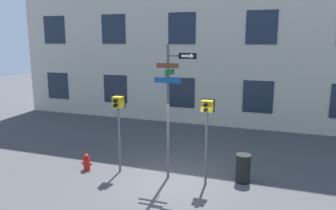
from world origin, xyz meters
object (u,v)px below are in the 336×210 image
(street_sign_pole, at_px, (170,100))
(pedestrian_signal_right, at_px, (207,119))
(fire_hydrant, at_px, (87,162))
(pedestrian_signal_left, at_px, (118,113))
(trash_bin, at_px, (243,168))

(street_sign_pole, relative_size, pedestrian_signal_right, 1.60)
(fire_hydrant, bearing_deg, pedestrian_signal_right, 3.85)
(pedestrian_signal_right, xyz_separation_m, fire_hydrant, (-4.16, -0.28, -1.84))
(pedestrian_signal_left, bearing_deg, trash_bin, 7.75)
(pedestrian_signal_left, height_order, fire_hydrant, pedestrian_signal_left)
(pedestrian_signal_left, bearing_deg, pedestrian_signal_right, 0.00)
(fire_hydrant, bearing_deg, street_sign_pole, 6.75)
(street_sign_pole, xyz_separation_m, pedestrian_signal_left, (-1.81, -0.07, -0.52))
(street_sign_pole, height_order, trash_bin, street_sign_pole)
(fire_hydrant, xyz_separation_m, trash_bin, (5.25, 0.84, 0.18))
(street_sign_pole, distance_m, pedestrian_signal_right, 1.30)
(fire_hydrant, bearing_deg, trash_bin, 9.06)
(street_sign_pole, distance_m, fire_hydrant, 3.77)
(street_sign_pole, distance_m, trash_bin, 3.18)
(fire_hydrant, distance_m, trash_bin, 5.32)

